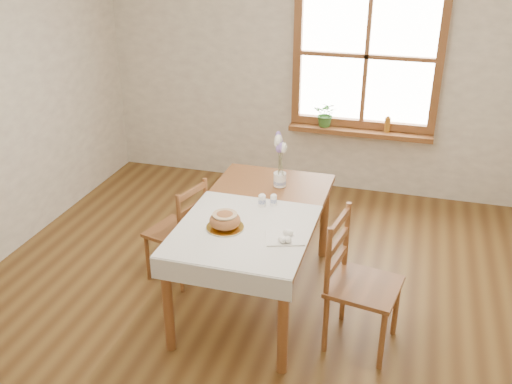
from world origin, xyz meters
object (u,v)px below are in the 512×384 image
at_px(dining_table, 256,221).
at_px(flower_vase, 280,180).
at_px(bread_plate, 225,227).
at_px(chair_left, 176,230).
at_px(chair_right, 365,285).

xyz_separation_m(dining_table, flower_vase, (0.06, 0.45, 0.14)).
relative_size(bread_plate, flower_vase, 2.26).
height_order(dining_table, flower_vase, flower_vase).
xyz_separation_m(chair_left, bread_plate, (0.57, -0.43, 0.34)).
bearing_deg(bread_plate, chair_left, 142.95).
bearing_deg(dining_table, bread_plate, -110.62).
xyz_separation_m(chair_left, chair_right, (1.54, -0.42, 0.05)).
bearing_deg(chair_left, chair_right, 89.51).
distance_m(chair_right, bread_plate, 1.01).
relative_size(chair_left, flower_vase, 7.74).
bearing_deg(chair_right, dining_table, 79.03).
bearing_deg(bread_plate, chair_right, 0.77).
height_order(chair_left, chair_right, chair_right).
height_order(chair_left, flower_vase, flower_vase).
xyz_separation_m(dining_table, bread_plate, (-0.12, -0.33, 0.10)).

